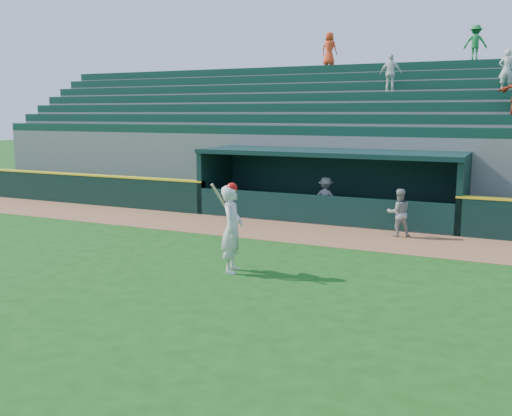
# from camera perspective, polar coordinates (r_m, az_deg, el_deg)

# --- Properties ---
(ground) EXTENTS (120.00, 120.00, 0.00)m
(ground) POSITION_cam_1_polar(r_m,az_deg,el_deg) (13.89, -2.82, -6.29)
(ground) COLOR #154912
(ground) RESTS_ON ground
(warning_track) EXTENTS (40.00, 3.00, 0.01)m
(warning_track) POSITION_cam_1_polar(r_m,az_deg,el_deg) (18.24, 4.41, -2.47)
(warning_track) COLOR brown
(warning_track) RESTS_ON ground
(field_wall_left) EXTENTS (15.50, 0.30, 1.20)m
(field_wall_left) POSITION_cam_1_polar(r_m,az_deg,el_deg) (26.28, -20.02, 1.97)
(field_wall_left) COLOR black
(field_wall_left) RESTS_ON ground
(wall_stripe_left) EXTENTS (15.50, 0.32, 0.06)m
(wall_stripe_left) POSITION_cam_1_polar(r_m,az_deg,el_deg) (26.21, -20.10, 3.34)
(wall_stripe_left) COLOR yellow
(wall_stripe_left) RESTS_ON field_wall_left
(dugout_player_front) EXTENTS (0.90, 0.83, 1.48)m
(dugout_player_front) POSITION_cam_1_polar(r_m,az_deg,el_deg) (18.07, 14.09, -0.46)
(dugout_player_front) COLOR #989994
(dugout_player_front) RESTS_ON ground
(dugout_player_inside) EXTENTS (0.98, 0.57, 1.51)m
(dugout_player_inside) POSITION_cam_1_polar(r_m,az_deg,el_deg) (20.58, 6.98, 0.99)
(dugout_player_inside) COLOR #A9A8A3
(dugout_player_inside) RESTS_ON ground
(dugout) EXTENTS (9.40, 2.80, 2.46)m
(dugout) POSITION_cam_1_polar(r_m,az_deg,el_deg) (20.92, 7.48, 2.78)
(dugout) COLOR slate
(dugout) RESTS_ON ground
(stands) EXTENTS (34.50, 6.25, 7.49)m
(stands) POSITION_cam_1_polar(r_m,az_deg,el_deg) (25.20, 10.80, 6.19)
(stands) COLOR slate
(stands) RESTS_ON ground
(batter_at_plate) EXTENTS (0.68, 0.88, 2.17)m
(batter_at_plate) POSITION_cam_1_polar(r_m,az_deg,el_deg) (13.57, -2.42, -2.00)
(batter_at_plate) COLOR silver
(batter_at_plate) RESTS_ON ground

